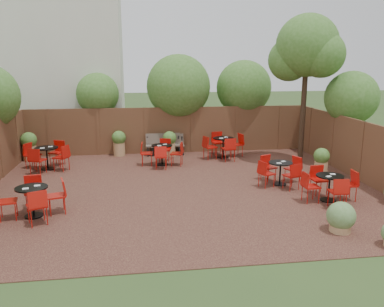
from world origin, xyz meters
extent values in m
plane|color=#354F23|center=(0.00, 0.00, 0.00)|extent=(80.00, 80.00, 0.00)
cube|color=#361816|center=(0.00, 0.00, 0.01)|extent=(12.00, 10.00, 0.02)
cube|color=#55341F|center=(0.00, 5.00, 1.00)|extent=(12.00, 0.08, 2.00)
cube|color=#55341F|center=(6.00, 0.00, 1.00)|extent=(0.08, 10.00, 2.00)
cube|color=beige|center=(-4.50, 8.00, 4.00)|extent=(5.00, 4.00, 8.00)
sphere|color=#3D6B22|center=(-3.00, 5.70, 2.54)|extent=(1.81, 1.81, 1.81)
sphere|color=#3D6B22|center=(0.50, 5.60, 2.84)|extent=(2.79, 2.79, 2.79)
sphere|color=#3D6B22|center=(3.50, 5.80, 2.74)|extent=(2.48, 2.48, 2.48)
sphere|color=#3D6B22|center=(6.60, 2.00, 2.59)|extent=(1.97, 1.97, 1.97)
cylinder|color=black|center=(4.99, 2.57, 2.37)|extent=(0.25, 0.25, 4.70)
sphere|color=#3D6B22|center=(4.99, 2.57, 4.48)|extent=(2.31, 2.31, 2.31)
sphere|color=#3D6B22|center=(4.49, 2.97, 3.96)|extent=(1.62, 1.62, 1.62)
sphere|color=#3D6B22|center=(5.39, 2.17, 4.15)|extent=(1.69, 1.69, 1.69)
cube|color=brown|center=(-0.10, 4.55, 0.42)|extent=(1.42, 0.45, 0.05)
cube|color=brown|center=(-0.10, 4.74, 0.68)|extent=(1.41, 0.14, 0.43)
cube|color=black|center=(-0.74, 4.55, 0.21)|extent=(0.07, 0.42, 0.38)
cube|color=black|center=(0.54, 4.55, 0.21)|extent=(0.07, 0.42, 0.38)
cube|color=brown|center=(-0.28, 4.55, 0.44)|extent=(1.47, 0.45, 0.05)
cube|color=brown|center=(-0.28, 4.75, 0.70)|extent=(1.47, 0.12, 0.44)
cube|color=black|center=(-0.94, 4.55, 0.22)|extent=(0.06, 0.44, 0.39)
cube|color=black|center=(0.39, 4.55, 0.22)|extent=(0.06, 0.44, 0.39)
cylinder|color=black|center=(-4.03, -1.82, 0.04)|extent=(0.46, 0.46, 0.03)
cylinder|color=black|center=(-4.03, -1.82, 0.41)|extent=(0.05, 0.05, 0.74)
cylinder|color=black|center=(-4.03, -1.82, 0.79)|extent=(0.80, 0.80, 0.03)
cube|color=white|center=(-3.91, -1.74, 0.81)|extent=(0.17, 0.15, 0.02)
cube|color=white|center=(-4.14, -1.95, 0.81)|extent=(0.17, 0.15, 0.02)
cylinder|color=black|center=(-4.66, 2.85, 0.04)|extent=(0.49, 0.49, 0.03)
cylinder|color=black|center=(-4.66, 2.85, 0.43)|extent=(0.06, 0.06, 0.77)
cylinder|color=black|center=(-4.66, 2.85, 0.83)|extent=(0.84, 0.84, 0.03)
cube|color=white|center=(-4.53, 2.94, 0.85)|extent=(0.18, 0.16, 0.02)
cube|color=white|center=(-4.77, 2.72, 0.85)|extent=(0.18, 0.16, 0.02)
cylinder|color=black|center=(2.14, 3.77, 0.04)|extent=(0.49, 0.49, 0.03)
cylinder|color=black|center=(2.14, 3.77, 0.43)|extent=(0.06, 0.06, 0.78)
cylinder|color=black|center=(2.14, 3.77, 0.83)|extent=(0.85, 0.85, 0.03)
cube|color=white|center=(2.28, 3.86, 0.86)|extent=(0.17, 0.13, 0.02)
cube|color=white|center=(2.03, 3.64, 0.86)|extent=(0.17, 0.13, 0.02)
cylinder|color=black|center=(-0.44, 2.90, 0.04)|extent=(0.46, 0.46, 0.03)
cylinder|color=black|center=(-0.44, 2.90, 0.41)|extent=(0.05, 0.05, 0.73)
cylinder|color=black|center=(-0.44, 2.90, 0.78)|extent=(0.79, 0.79, 0.03)
cube|color=white|center=(-0.31, 2.99, 0.81)|extent=(0.16, 0.12, 0.02)
cube|color=white|center=(-0.54, 2.78, 0.81)|extent=(0.16, 0.12, 0.02)
cylinder|color=black|center=(3.17, -0.10, 0.03)|extent=(0.44, 0.44, 0.03)
cylinder|color=black|center=(3.17, -0.10, 0.39)|extent=(0.05, 0.05, 0.70)
cylinder|color=black|center=(3.17, -0.10, 0.75)|extent=(0.76, 0.76, 0.03)
cube|color=white|center=(3.29, -0.02, 0.77)|extent=(0.17, 0.14, 0.01)
cube|color=white|center=(3.07, -0.22, 0.77)|extent=(0.17, 0.14, 0.01)
cylinder|color=black|center=(4.01, -1.75, 0.04)|extent=(0.45, 0.45, 0.03)
cylinder|color=black|center=(4.01, -1.75, 0.39)|extent=(0.05, 0.05, 0.71)
cylinder|color=black|center=(4.01, -1.75, 0.76)|extent=(0.77, 0.77, 0.03)
cube|color=white|center=(4.13, -1.67, 0.78)|extent=(0.15, 0.11, 0.02)
cube|color=white|center=(3.91, -1.87, 0.78)|extent=(0.15, 0.11, 0.02)
cylinder|color=tan|center=(-2.13, 4.70, 0.30)|extent=(0.48, 0.48, 0.55)
sphere|color=#3D6B22|center=(-2.13, 4.70, 0.79)|extent=(0.58, 0.58, 0.58)
cylinder|color=tan|center=(-0.02, 4.41, 0.29)|extent=(0.47, 0.47, 0.54)
sphere|color=#3D6B22|center=(-0.02, 4.41, 0.78)|extent=(0.57, 0.57, 0.57)
cylinder|color=tan|center=(-5.65, 4.34, 0.32)|extent=(0.52, 0.52, 0.60)
sphere|color=#3D6B22|center=(-5.65, 4.34, 0.86)|extent=(0.63, 0.63, 0.63)
cylinder|color=tan|center=(4.91, 0.63, 0.28)|extent=(0.45, 0.45, 0.52)
sphere|color=#3D6B22|center=(4.91, 0.63, 0.74)|extent=(0.54, 0.54, 0.54)
cylinder|color=tan|center=(3.30, -3.76, 0.13)|extent=(0.49, 0.49, 0.22)
sphere|color=#587D41|center=(3.30, -3.76, 0.41)|extent=(0.66, 0.66, 0.66)
camera|label=1|loc=(-1.30, -11.75, 3.89)|focal=36.76mm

